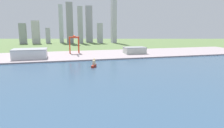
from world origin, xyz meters
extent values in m
plane|color=#5D7843|center=(0.00, 300.00, 0.00)|extent=(2400.00, 2400.00, 0.00)
cube|color=#385675|center=(0.00, 240.00, 0.07)|extent=(840.00, 360.00, 0.15)
cube|color=#A39498|center=(0.00, 490.00, 1.25)|extent=(840.00, 140.00, 2.50)
cube|color=#B22D1E|center=(25.41, 361.82, 1.87)|extent=(11.10, 17.80, 3.43)
cube|color=beige|center=(26.16, 363.42, 7.08)|extent=(5.71, 7.21, 7.00)
cylinder|color=yellow|center=(26.53, 364.23, 11.95)|extent=(0.95, 0.95, 2.75)
cube|color=red|center=(-2.34, 511.70, 19.66)|extent=(2.20, 2.20, 34.31)
cube|color=red|center=(17.31, 511.70, 19.66)|extent=(2.20, 2.20, 34.31)
cube|color=red|center=(-2.34, 519.70, 19.66)|extent=(2.20, 2.20, 34.31)
cube|color=red|center=(17.31, 519.70, 19.66)|extent=(2.20, 2.20, 34.31)
cube|color=red|center=(7.48, 515.70, 38.21)|extent=(22.06, 10.00, 2.80)
cube|color=red|center=(7.48, 505.63, 41.01)|extent=(2.60, 40.26, 2.60)
cube|color=white|center=(-79.85, 464.25, 10.89)|extent=(61.34, 40.03, 16.77)
cube|color=gray|center=(-79.85, 464.25, 19.87)|extent=(62.57, 40.83, 1.20)
cube|color=silver|center=(137.00, 478.07, 9.04)|extent=(46.31, 28.85, 13.08)
cube|color=gray|center=(137.00, 478.07, 16.18)|extent=(47.23, 29.43, 1.20)
cube|color=#919798|center=(-145.85, 837.34, 35.75)|extent=(23.16, 22.57, 71.50)
cube|color=#BAB7BB|center=(-101.98, 830.60, 40.21)|extent=(26.63, 16.72, 80.43)
cube|color=#B4B4C0|center=(-61.65, 838.68, 28.02)|extent=(15.41, 22.52, 56.04)
cube|color=silver|center=(-13.62, 849.10, 69.24)|extent=(14.96, 22.86, 138.49)
cube|color=gray|center=(15.68, 811.01, 71.97)|extent=(22.92, 18.32, 143.95)
cube|color=#A8ABAF|center=(52.53, 808.93, 65.15)|extent=(16.43, 21.10, 130.31)
cube|color=#A19FAC|center=(87.55, 831.35, 67.53)|extent=(24.38, 17.37, 135.06)
cube|color=#AEAEBB|center=(121.18, 793.80, 35.93)|extent=(17.69, 20.75, 71.86)
cube|color=#B1AFBE|center=(172.95, 792.11, 77.16)|extent=(15.71, 27.49, 154.32)
camera|label=1|loc=(-26.68, 46.70, 64.71)|focal=33.26mm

